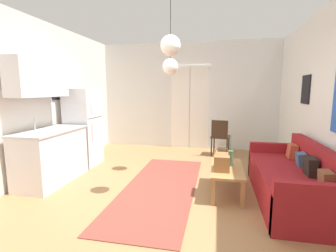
# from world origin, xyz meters

# --- Properties ---
(ground_plane) EXTENTS (5.24, 7.36, 0.10)m
(ground_plane) POSITION_xyz_m (0.00, 0.00, -0.05)
(ground_plane) COLOR #996D44
(wall_back) EXTENTS (4.84, 0.13, 2.80)m
(wall_back) POSITION_xyz_m (0.00, 3.43, 1.39)
(wall_back) COLOR silver
(wall_back) RESTS_ON ground_plane
(wall_left) EXTENTS (0.12, 6.96, 2.80)m
(wall_left) POSITION_xyz_m (-2.37, 0.00, 1.40)
(wall_left) COLOR silver
(wall_left) RESTS_ON ground_plane
(area_rug) EXTENTS (1.11, 3.04, 0.01)m
(area_rug) POSITION_xyz_m (-0.07, 0.52, 0.01)
(area_rug) COLOR brown
(area_rug) RESTS_ON ground_plane
(couch) EXTENTS (0.86, 2.04, 0.81)m
(couch) POSITION_xyz_m (1.90, 0.42, 0.28)
(couch) COLOR maroon
(couch) RESTS_ON ground_plane
(coffee_table) EXTENTS (0.47, 1.04, 0.40)m
(coffee_table) POSITION_xyz_m (0.97, 0.54, 0.35)
(coffee_table) COLOR #A87542
(coffee_table) RESTS_ON ground_plane
(bamboo_vase) EXTENTS (0.09, 0.09, 0.45)m
(bamboo_vase) POSITION_xyz_m (1.02, 0.64, 0.52)
(bamboo_vase) COLOR #47704C
(bamboo_vase) RESTS_ON coffee_table
(handbag) EXTENTS (0.23, 0.33, 0.35)m
(handbag) POSITION_xyz_m (0.88, 0.41, 0.52)
(handbag) COLOR brown
(handbag) RESTS_ON coffee_table
(refrigerator) EXTENTS (0.58, 0.63, 1.59)m
(refrigerator) POSITION_xyz_m (-1.93, 1.42, 0.80)
(refrigerator) COLOR white
(refrigerator) RESTS_ON ground_plane
(kitchen_counter) EXTENTS (0.63, 1.29, 2.06)m
(kitchen_counter) POSITION_xyz_m (-1.98, 0.40, 0.77)
(kitchen_counter) COLOR silver
(kitchen_counter) RESTS_ON ground_plane
(accent_chair) EXTENTS (0.48, 0.46, 0.87)m
(accent_chair) POSITION_xyz_m (0.88, 2.68, 0.50)
(accent_chair) COLOR #382619
(accent_chair) RESTS_ON ground_plane
(pendant_lamp_near) EXTENTS (0.27, 0.27, 0.78)m
(pendant_lamp_near) POSITION_xyz_m (0.16, 0.17, 2.16)
(pendant_lamp_near) COLOR black
(pendant_lamp_far) EXTENTS (0.28, 0.28, 0.97)m
(pendant_lamp_far) POSITION_xyz_m (-0.05, 1.24, 1.98)
(pendant_lamp_far) COLOR black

